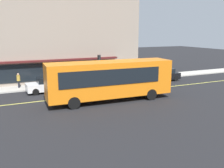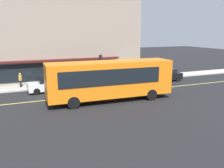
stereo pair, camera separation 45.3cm
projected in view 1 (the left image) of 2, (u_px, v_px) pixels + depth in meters
The scene contains 10 objects.
ground at pixel (100, 94), 23.71m from camera, with size 120.00×120.00×0.00m, color black.
sidewalk at pixel (83, 83), 28.64m from camera, with size 80.00×2.47×0.15m, color #B2ADA3.
lane_centre_stripe at pixel (100, 94), 23.71m from camera, with size 36.00×0.16×0.01m, color #D8D14C.
storefront_building at pixel (45, 39), 31.66m from camera, with size 22.50×10.11×10.06m.
bus at pixel (110, 79), 21.20m from camera, with size 11.22×2.97×3.50m.
traffic_light at pixel (99, 62), 28.38m from camera, with size 0.30×0.52×3.20m.
car_white at pixel (49, 85), 24.66m from camera, with size 4.38×2.03×1.52m.
car_black at pixel (163, 75), 30.06m from camera, with size 4.38×2.02×1.52m.
pedestrian_at_corner at pixel (18, 79), 25.68m from camera, with size 0.34×0.34×1.56m.
pedestrian_near_storefront at pixel (70, 76), 27.23m from camera, with size 0.34×0.34×1.63m.
Camera 1 is at (-8.40, -21.38, 6.05)m, focal length 38.92 mm.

